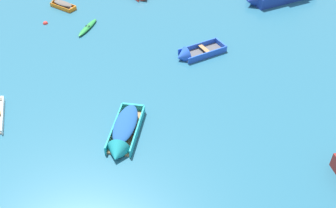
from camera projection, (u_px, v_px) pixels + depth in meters
rowboat_blue_outer_right at (191, 54)px, 29.28m from camera, size 4.05×3.08×1.32m
rowboat_turquoise_cluster_inner at (123, 135)px, 22.55m from camera, size 2.11×4.61×1.32m
rowboat_orange_near_left at (60, 4)px, 35.51m from camera, size 2.71×2.24×0.81m
kayak_green_far_right at (88, 27)px, 32.50m from camera, size 1.43×2.98×0.28m
mooring_buoy_central at (45, 24)px, 33.27m from camera, size 0.42×0.42×0.42m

